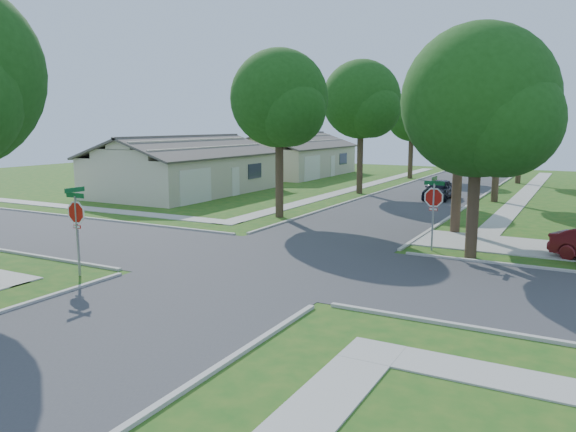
% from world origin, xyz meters
% --- Properties ---
extents(ground, '(100.00, 100.00, 0.00)m').
position_xyz_m(ground, '(0.00, 0.00, 0.00)').
color(ground, '#1D5416').
rests_on(ground, ground).
extents(road_ns, '(7.00, 100.00, 0.02)m').
position_xyz_m(road_ns, '(0.00, 0.00, 0.00)').
color(road_ns, '#333335').
rests_on(road_ns, ground).
extents(sidewalk_ne, '(1.20, 40.00, 0.04)m').
position_xyz_m(sidewalk_ne, '(6.10, 26.00, 0.02)').
color(sidewalk_ne, '#9E9B91').
rests_on(sidewalk_ne, ground).
extents(sidewalk_nw, '(1.20, 40.00, 0.04)m').
position_xyz_m(sidewalk_nw, '(-6.10, 26.00, 0.02)').
color(sidewalk_nw, '#9E9B91').
rests_on(sidewalk_nw, ground).
extents(driveway, '(8.80, 3.60, 0.05)m').
position_xyz_m(driveway, '(7.90, 7.10, 0.03)').
color(driveway, '#9E9B91').
rests_on(driveway, ground).
extents(stop_sign_sw, '(1.05, 0.80, 2.98)m').
position_xyz_m(stop_sign_sw, '(-4.70, -4.70, 2.03)').
color(stop_sign_sw, gray).
rests_on(stop_sign_sw, ground).
extents(stop_sign_ne, '(1.05, 0.80, 2.98)m').
position_xyz_m(stop_sign_ne, '(4.70, 4.70, 2.03)').
color(stop_sign_ne, gray).
rests_on(stop_sign_ne, ground).
extents(tree_e_near, '(4.97, 4.80, 8.28)m').
position_xyz_m(tree_e_near, '(4.75, 9.01, 5.64)').
color(tree_e_near, '#38281C').
rests_on(tree_e_near, ground).
extents(tree_e_mid, '(5.59, 5.40, 9.21)m').
position_xyz_m(tree_e_mid, '(4.76, 21.01, 6.25)').
color(tree_e_mid, '#38281C').
rests_on(tree_e_mid, ground).
extents(tree_e_far, '(5.17, 5.00, 8.72)m').
position_xyz_m(tree_e_far, '(4.75, 34.01, 5.98)').
color(tree_e_far, '#38281C').
rests_on(tree_e_far, ground).
extents(tree_w_near, '(5.38, 5.20, 8.97)m').
position_xyz_m(tree_w_near, '(-4.64, 9.01, 6.12)').
color(tree_w_near, '#38281C').
rests_on(tree_w_near, ground).
extents(tree_w_mid, '(5.80, 5.60, 9.56)m').
position_xyz_m(tree_w_mid, '(-4.64, 21.01, 6.49)').
color(tree_w_mid, '#38281C').
rests_on(tree_w_mid, ground).
extents(tree_w_far, '(4.76, 4.60, 8.04)m').
position_xyz_m(tree_w_far, '(-4.65, 34.01, 5.51)').
color(tree_w_far, '#38281C').
rests_on(tree_w_far, ground).
extents(tree_ne_corner, '(5.80, 5.60, 8.66)m').
position_xyz_m(tree_ne_corner, '(6.36, 4.21, 5.59)').
color(tree_ne_corner, '#38281C').
rests_on(tree_ne_corner, ground).
extents(house_nw_near, '(8.42, 13.60, 4.23)m').
position_xyz_m(house_nw_near, '(-15.99, 15.00, 1.52)').
color(house_nw_near, '#B5A58E').
rests_on(house_nw_near, ground).
extents(house_nw_far, '(8.42, 13.60, 4.23)m').
position_xyz_m(house_nw_far, '(-15.99, 32.00, 1.52)').
color(house_nw_far, '#B5A58E').
rests_on(house_nw_far, ground).
extents(car_curb_east, '(1.70, 4.03, 1.36)m').
position_xyz_m(car_curb_east, '(1.20, 20.41, 0.68)').
color(car_curb_east, black).
rests_on(car_curb_east, ground).
extents(car_curb_west, '(2.02, 4.54, 1.29)m').
position_xyz_m(car_curb_west, '(-1.20, 45.92, 0.65)').
color(car_curb_west, black).
rests_on(car_curb_west, ground).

